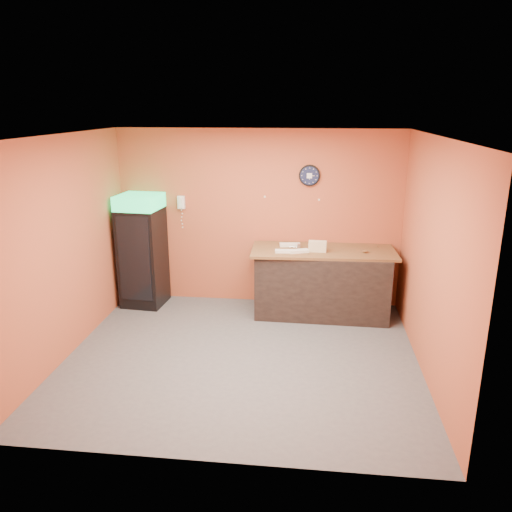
# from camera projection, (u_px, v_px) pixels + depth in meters

# --- Properties ---
(floor) EXTENTS (4.50, 4.50, 0.00)m
(floor) POSITION_uv_depth(u_px,v_px,m) (242.00, 357.00, 6.47)
(floor) COLOR #47474C
(floor) RESTS_ON ground
(back_wall) EXTENTS (4.50, 0.02, 2.80)m
(back_wall) POSITION_uv_depth(u_px,v_px,m) (258.00, 218.00, 7.97)
(back_wall) COLOR #AC5130
(back_wall) RESTS_ON floor
(left_wall) EXTENTS (0.02, 4.00, 2.80)m
(left_wall) POSITION_uv_depth(u_px,v_px,m) (65.00, 248.00, 6.31)
(left_wall) COLOR #AC5130
(left_wall) RESTS_ON floor
(right_wall) EXTENTS (0.02, 4.00, 2.80)m
(right_wall) POSITION_uv_depth(u_px,v_px,m) (431.00, 260.00, 5.82)
(right_wall) COLOR #AC5130
(right_wall) RESTS_ON floor
(ceiling) EXTENTS (4.50, 4.00, 0.02)m
(ceiling) POSITION_uv_depth(u_px,v_px,m) (240.00, 136.00, 5.66)
(ceiling) COLOR white
(ceiling) RESTS_ON back_wall
(beverage_cooler) EXTENTS (0.68, 0.69, 1.80)m
(beverage_cooler) POSITION_uv_depth(u_px,v_px,m) (142.00, 253.00, 7.94)
(beverage_cooler) COLOR black
(beverage_cooler) RESTS_ON floor
(prep_counter) EXTENTS (2.01, 0.92, 1.00)m
(prep_counter) POSITION_uv_depth(u_px,v_px,m) (322.00, 283.00, 7.69)
(prep_counter) COLOR black
(prep_counter) RESTS_ON floor
(wall_clock) EXTENTS (0.33, 0.06, 0.33)m
(wall_clock) POSITION_uv_depth(u_px,v_px,m) (309.00, 175.00, 7.65)
(wall_clock) COLOR black
(wall_clock) RESTS_ON back_wall
(wall_phone) EXTENTS (0.11, 0.10, 0.21)m
(wall_phone) POSITION_uv_depth(u_px,v_px,m) (181.00, 202.00, 7.98)
(wall_phone) COLOR white
(wall_phone) RESTS_ON back_wall
(butcher_paper) EXTENTS (2.20, 0.97, 0.04)m
(butcher_paper) POSITION_uv_depth(u_px,v_px,m) (323.00, 251.00, 7.54)
(butcher_paper) COLOR brown
(butcher_paper) RESTS_ON prep_counter
(sub_roll_stack) EXTENTS (0.27, 0.11, 0.17)m
(sub_roll_stack) POSITION_uv_depth(u_px,v_px,m) (318.00, 246.00, 7.41)
(sub_roll_stack) COLOR beige
(sub_roll_stack) RESTS_ON butcher_paper
(wrapped_sandwich_left) EXTENTS (0.28, 0.13, 0.04)m
(wrapped_sandwich_left) POSITION_uv_depth(u_px,v_px,m) (284.00, 251.00, 7.39)
(wrapped_sandwich_left) COLOR silver
(wrapped_sandwich_left) RESTS_ON butcher_paper
(wrapped_sandwich_mid) EXTENTS (0.31, 0.20, 0.04)m
(wrapped_sandwich_mid) POSITION_uv_depth(u_px,v_px,m) (299.00, 251.00, 7.39)
(wrapped_sandwich_mid) COLOR silver
(wrapped_sandwich_mid) RESTS_ON butcher_paper
(wrapped_sandwich_right) EXTENTS (0.32, 0.16, 0.04)m
(wrapped_sandwich_right) POSITION_uv_depth(u_px,v_px,m) (290.00, 245.00, 7.72)
(wrapped_sandwich_right) COLOR silver
(wrapped_sandwich_right) RESTS_ON butcher_paper
(kitchen_tool) EXTENTS (0.06, 0.06, 0.06)m
(kitchen_tool) POSITION_uv_depth(u_px,v_px,m) (299.00, 246.00, 7.62)
(kitchen_tool) COLOR silver
(kitchen_tool) RESTS_ON butcher_paper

